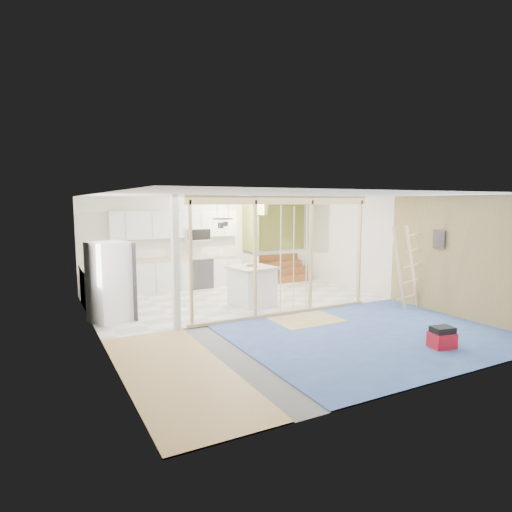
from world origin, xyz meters
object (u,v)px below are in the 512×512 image
island (252,286)px  toolbox (442,338)px  ladder (407,267)px  fridge (110,282)px

island → toolbox: size_ratio=2.47×
toolbox → island: bearing=119.4°
ladder → island: bearing=159.4°
fridge → island: bearing=-23.9°
island → toolbox: island is taller
fridge → ladder: (6.23, -2.06, 0.16)m
toolbox → ladder: 2.88m
fridge → ladder: size_ratio=0.86×
fridge → island: fridge is taller
island → ladder: (3.03, -1.92, 0.51)m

